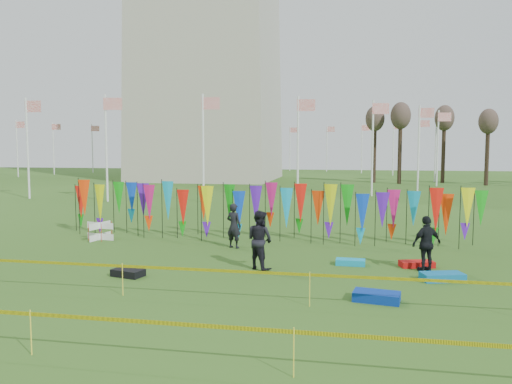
% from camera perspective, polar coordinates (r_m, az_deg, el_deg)
% --- Properties ---
extents(ground, '(160.00, 160.00, 0.00)m').
position_cam_1_polar(ground, '(15.78, -4.32, -9.72)').
color(ground, '#274A14').
rests_on(ground, ground).
extents(flagpole_ring, '(57.40, 56.16, 8.00)m').
position_cam_1_polar(flagpole_ring, '(65.26, -5.32, 4.98)').
color(flagpole_ring, white).
rests_on(flagpole_ring, ground).
extents(banner_row, '(18.64, 0.64, 2.39)m').
position_cam_1_polar(banner_row, '(21.85, 0.89, -1.54)').
color(banner_row, black).
rests_on(banner_row, ground).
extents(caution_tape_near, '(26.00, 0.02, 0.90)m').
position_cam_1_polar(caution_tape_near, '(13.48, -7.86, -8.89)').
color(caution_tape_near, '#F7F005').
rests_on(caution_tape_near, ground).
extents(caution_tape_far, '(26.00, 0.02, 0.90)m').
position_cam_1_polar(caution_tape_far, '(9.93, -15.44, -14.14)').
color(caution_tape_far, '#F7F005').
rests_on(caution_tape_far, ground).
extents(box_kite, '(0.71, 0.71, 0.79)m').
position_cam_1_polar(box_kite, '(22.94, -17.38, -4.28)').
color(box_kite, red).
rests_on(box_kite, ground).
extents(person_left, '(0.79, 0.69, 1.81)m').
position_cam_1_polar(person_left, '(20.12, -2.55, -3.87)').
color(person_left, black).
rests_on(person_left, ground).
extents(person_mid, '(1.12, 1.02, 1.96)m').
position_cam_1_polar(person_mid, '(16.61, 0.43, -5.49)').
color(person_mid, black).
rests_on(person_mid, ground).
extents(person_right, '(1.23, 1.07, 1.82)m').
position_cam_1_polar(person_right, '(17.24, 18.91, -5.60)').
color(person_right, black).
rests_on(person_right, ground).
extents(kite_bag_turquoise, '(1.01, 0.53, 0.20)m').
position_cam_1_polar(kite_bag_turquoise, '(17.65, 10.75, -7.87)').
color(kite_bag_turquoise, '#0D9CCF').
rests_on(kite_bag_turquoise, ground).
extents(kite_bag_blue, '(1.28, 0.81, 0.25)m').
position_cam_1_polar(kite_bag_blue, '(13.74, 13.61, -11.54)').
color(kite_bag_blue, '#09309E').
rests_on(kite_bag_blue, ground).
extents(kite_bag_red, '(1.21, 0.78, 0.20)m').
position_cam_1_polar(kite_bag_red, '(17.90, 17.90, -7.83)').
color(kite_bag_red, red).
rests_on(kite_bag_red, ground).
extents(kite_bag_black, '(1.08, 0.79, 0.23)m').
position_cam_1_polar(kite_bag_black, '(16.36, -14.41, -8.93)').
color(kite_bag_black, black).
rests_on(kite_bag_black, ground).
extents(kite_bag_teal, '(1.37, 0.93, 0.24)m').
position_cam_1_polar(kite_bag_teal, '(16.36, 20.52, -9.06)').
color(kite_bag_teal, '#0B6AA7').
rests_on(kite_bag_teal, ground).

